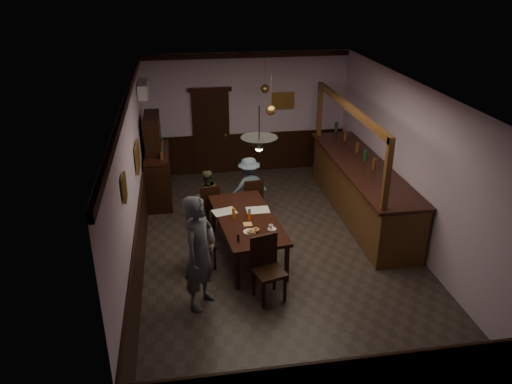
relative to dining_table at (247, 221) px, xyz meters
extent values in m
cube|color=#2D2621|center=(0.59, 0.07, -0.69)|extent=(5.00, 8.00, 0.01)
cube|color=white|center=(0.59, 0.07, 2.31)|extent=(5.00, 8.00, 0.01)
cube|color=#C7ABC5|center=(0.59, 4.07, 0.81)|extent=(5.00, 0.01, 3.00)
cube|color=#C7ABC5|center=(0.59, -3.93, 0.81)|extent=(5.00, 0.01, 3.00)
cube|color=#C7ABC5|center=(-1.91, 0.07, 0.81)|extent=(0.01, 8.00, 3.00)
cube|color=#C7ABC5|center=(3.09, 0.07, 0.81)|extent=(0.01, 8.00, 3.00)
cube|color=black|center=(0.00, 0.00, 0.03)|extent=(1.24, 2.30, 0.06)
cube|color=black|center=(-0.31, -1.06, -0.34)|extent=(0.07, 0.07, 0.69)
cube|color=black|center=(0.53, -0.97, -0.34)|extent=(0.07, 0.07, 0.69)
cube|color=black|center=(-0.53, 0.97, -0.34)|extent=(0.07, 0.07, 0.69)
cube|color=black|center=(0.31, 1.06, -0.34)|extent=(0.07, 0.07, 0.69)
cube|color=black|center=(-0.60, 1.29, -0.27)|extent=(0.45, 0.45, 0.05)
cube|color=black|center=(-0.57, 1.12, -0.02)|extent=(0.39, 0.10, 0.46)
cube|color=black|center=(-0.47, 1.47, -0.49)|extent=(0.04, 0.04, 0.40)
cube|color=black|center=(-0.78, 1.42, -0.49)|extent=(0.04, 0.04, 0.40)
cube|color=black|center=(-0.42, 1.16, -0.49)|extent=(0.04, 0.04, 0.40)
cube|color=black|center=(-0.73, 1.11, -0.49)|extent=(0.04, 0.04, 0.40)
cube|color=black|center=(0.30, 1.39, -0.25)|extent=(0.45, 0.45, 0.05)
cube|color=black|center=(0.32, 1.21, 0.00)|extent=(0.40, 0.09, 0.48)
cube|color=black|center=(0.44, 1.57, -0.48)|extent=(0.04, 0.04, 0.41)
cube|color=black|center=(0.12, 1.53, -0.48)|extent=(0.04, 0.04, 0.41)
cube|color=black|center=(0.48, 1.25, -0.48)|extent=(0.04, 0.04, 0.41)
cube|color=black|center=(0.16, 1.21, -0.48)|extent=(0.04, 0.04, 0.41)
cube|color=black|center=(0.15, -1.39, -0.20)|extent=(0.56, 0.56, 0.05)
cube|color=black|center=(0.10, -1.19, 0.10)|extent=(0.45, 0.16, 0.54)
cube|color=black|center=(0.03, -1.62, -0.45)|extent=(0.04, 0.04, 0.47)
cube|color=black|center=(0.38, -1.52, -0.45)|extent=(0.04, 0.04, 0.47)
cube|color=black|center=(-0.07, -1.26, -0.45)|extent=(0.04, 0.04, 0.47)
cube|color=black|center=(0.28, -1.16, -0.45)|extent=(0.04, 0.04, 0.47)
cube|color=black|center=(-0.82, -0.29, -0.24)|extent=(0.49, 0.49, 0.05)
cube|color=black|center=(-1.01, -0.33, 0.03)|extent=(0.11, 0.42, 0.50)
cube|color=black|center=(-0.63, -0.43, -0.47)|extent=(0.04, 0.04, 0.43)
cube|color=black|center=(-0.69, -0.10, -0.47)|extent=(0.04, 0.04, 0.43)
cube|color=black|center=(-0.96, -0.49, -0.47)|extent=(0.04, 0.04, 0.43)
cube|color=black|center=(-1.02, -0.16, -0.47)|extent=(0.04, 0.04, 0.43)
imported|color=#50535C|center=(-0.91, -1.36, 0.24)|extent=(0.75, 0.81, 1.86)
imported|color=#4D5332|center=(-0.62, 1.49, -0.14)|extent=(0.65, 0.59, 1.10)
imported|color=slate|center=(0.28, 1.59, -0.05)|extent=(0.92, 0.67, 1.28)
cube|color=silver|center=(-0.37, 0.29, 0.07)|extent=(0.48, 0.39, 0.01)
cube|color=silver|center=(0.24, 0.26, 0.07)|extent=(0.42, 0.30, 0.01)
cube|color=#E1A853|center=(-0.02, -0.24, 0.07)|extent=(0.17, 0.17, 0.00)
cylinder|color=white|center=(0.36, -0.49, 0.07)|extent=(0.15, 0.15, 0.01)
imported|color=white|center=(0.35, -0.49, 0.11)|extent=(0.09, 0.09, 0.07)
cylinder|color=white|center=(-0.03, -0.53, 0.07)|extent=(0.22, 0.22, 0.01)
torus|color=#C68C47|center=(-0.01, -0.58, 0.10)|extent=(0.13, 0.13, 0.04)
torus|color=#C68C47|center=(0.08, -0.52, 0.10)|extent=(0.13, 0.13, 0.04)
cylinder|color=orange|center=(0.03, -0.11, 0.12)|extent=(0.07, 0.07, 0.12)
cylinder|color=#BF721E|center=(-0.23, 0.01, 0.16)|extent=(0.06, 0.06, 0.20)
cylinder|color=silver|center=(0.06, 0.06, 0.14)|extent=(0.06, 0.06, 0.15)
cylinder|color=black|center=(-0.26, -0.81, 0.13)|extent=(0.04, 0.04, 0.14)
cube|color=black|center=(-1.61, 2.62, -0.15)|extent=(0.54, 1.50, 1.07)
cube|color=black|center=(-1.61, 2.62, 0.44)|extent=(0.51, 1.45, 0.09)
cube|color=black|center=(-1.66, 2.62, 0.87)|extent=(0.32, 0.96, 0.86)
cube|color=#4C2B14|center=(2.59, 1.19, -0.13)|extent=(0.90, 4.20, 1.10)
cube|color=black|center=(2.57, 1.19, 0.44)|extent=(1.00, 4.30, 0.06)
cube|color=#4C2B14|center=(2.19, 1.19, 1.67)|extent=(0.10, 4.10, 0.12)
cube|color=#4C2B14|center=(2.19, -0.81, 1.07)|extent=(0.10, 0.10, 1.30)
cube|color=#4C2B14|center=(2.19, 3.19, 1.07)|extent=(0.10, 0.10, 1.30)
cube|color=black|center=(-0.31, 4.02, 0.36)|extent=(0.90, 0.06, 2.10)
cube|color=white|center=(-1.79, 2.97, 1.76)|extent=(0.20, 0.85, 0.30)
cube|color=olive|center=(-1.87, -1.53, 1.46)|extent=(0.04, 0.28, 0.36)
cube|color=olive|center=(-1.87, 0.87, 1.01)|extent=(0.04, 0.62, 0.48)
cube|color=olive|center=(1.49, 4.03, 1.11)|extent=(0.55, 0.04, 0.42)
cylinder|color=black|center=(0.09, -0.80, 2.02)|extent=(0.02, 0.02, 0.60)
cone|color=black|center=(0.09, -0.80, 1.72)|extent=(0.56, 0.56, 0.22)
sphere|color=#FFD88C|center=(0.09, -0.80, 1.67)|extent=(0.12, 0.12, 0.12)
cylinder|color=#BF8C3F|center=(0.69, 1.44, 1.96)|extent=(0.02, 0.02, 0.70)
cone|color=#BF8C3F|center=(0.69, 1.44, 1.61)|extent=(0.20, 0.20, 0.22)
sphere|color=#FFD88C|center=(0.69, 1.44, 1.56)|extent=(0.12, 0.12, 0.12)
cylinder|color=#BF8C3F|center=(0.89, 3.24, 1.96)|extent=(0.02, 0.02, 0.70)
cone|color=#BF8C3F|center=(0.89, 3.24, 1.61)|extent=(0.20, 0.20, 0.22)
sphere|color=#FFD88C|center=(0.89, 3.24, 1.56)|extent=(0.12, 0.12, 0.12)
camera|label=1|loc=(-1.09, -7.83, 4.20)|focal=35.00mm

